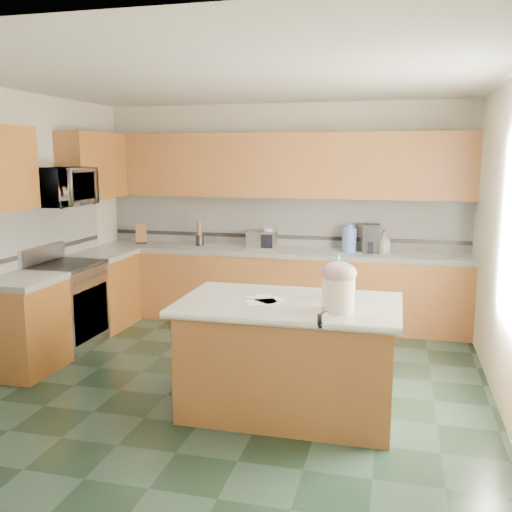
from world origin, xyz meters
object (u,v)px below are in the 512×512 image
(treat_jar, at_px, (338,295))
(knife_block, at_px, (141,234))
(island_top, at_px, (289,305))
(toaster_oven, at_px, (262,240))
(coffee_maker, at_px, (371,238))
(soap_bottle_island, at_px, (338,276))
(island_base, at_px, (289,360))

(treat_jar, xyz_separation_m, knife_block, (-2.87, 2.76, -0.00))
(island_top, height_order, toaster_oven, toaster_oven)
(knife_block, relative_size, coffee_maker, 0.73)
(treat_jar, xyz_separation_m, soap_bottle_island, (-0.05, 0.39, 0.06))
(island_base, distance_m, island_top, 0.46)
(island_top, distance_m, soap_bottle_island, 0.45)
(coffee_maker, bearing_deg, treat_jar, -96.17)
(island_top, relative_size, knife_block, 7.06)
(island_base, relative_size, treat_jar, 6.47)
(knife_block, distance_m, toaster_oven, 1.63)
(soap_bottle_island, height_order, toaster_oven, soap_bottle_island)
(island_base, bearing_deg, soap_bottle_island, 25.66)
(island_base, bearing_deg, toaster_oven, 108.11)
(island_top, xyz_separation_m, soap_bottle_island, (0.36, 0.17, 0.21))
(toaster_oven, height_order, coffee_maker, coffee_maker)
(island_base, height_order, soap_bottle_island, soap_bottle_island)
(island_top, bearing_deg, soap_bottle_island, 25.66)
(soap_bottle_island, height_order, knife_block, soap_bottle_island)
(island_base, bearing_deg, knife_block, 134.08)
(island_base, relative_size, coffee_maker, 4.85)
(island_top, distance_m, knife_block, 3.54)
(island_base, bearing_deg, island_top, 0.00)
(treat_jar, relative_size, knife_block, 1.03)
(soap_bottle_island, bearing_deg, toaster_oven, 107.95)
(soap_bottle_island, bearing_deg, island_top, -163.01)
(soap_bottle_island, distance_m, toaster_oven, 2.65)
(island_base, distance_m, soap_bottle_island, 0.78)
(island_base, distance_m, knife_block, 3.59)
(knife_block, height_order, coffee_maker, coffee_maker)
(treat_jar, distance_m, soap_bottle_island, 0.40)
(treat_jar, height_order, soap_bottle_island, soap_bottle_island)
(island_base, xyz_separation_m, coffee_maker, (0.49, 2.57, 0.66))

